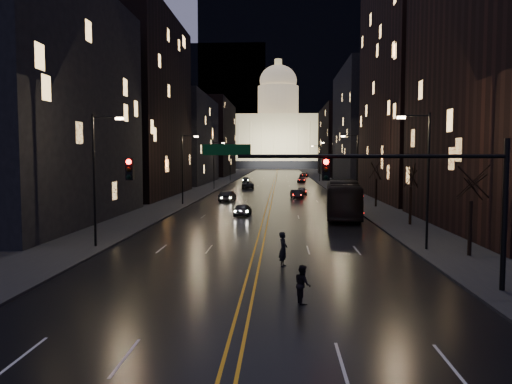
# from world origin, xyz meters

# --- Properties ---
(ground) EXTENTS (900.00, 900.00, 0.00)m
(ground) POSITION_xyz_m (0.00, 0.00, 0.00)
(ground) COLOR black
(ground) RESTS_ON ground
(road) EXTENTS (20.00, 320.00, 0.02)m
(road) POSITION_xyz_m (0.00, 130.00, 0.01)
(road) COLOR black
(road) RESTS_ON ground
(sidewalk_left) EXTENTS (8.00, 320.00, 0.16)m
(sidewalk_left) POSITION_xyz_m (-14.00, 130.00, 0.08)
(sidewalk_left) COLOR black
(sidewalk_left) RESTS_ON ground
(sidewalk_right) EXTENTS (8.00, 320.00, 0.16)m
(sidewalk_right) POSITION_xyz_m (14.00, 130.00, 0.08)
(sidewalk_right) COLOR black
(sidewalk_right) RESTS_ON ground
(center_line) EXTENTS (0.62, 320.00, 0.01)m
(center_line) POSITION_xyz_m (0.00, 130.00, 0.03)
(center_line) COLOR orange
(center_line) RESTS_ON road
(building_left_near) EXTENTS (12.00, 28.00, 22.00)m
(building_left_near) POSITION_xyz_m (-21.00, 22.00, 11.00)
(building_left_near) COLOR black
(building_left_near) RESTS_ON ground
(building_left_mid) EXTENTS (12.00, 30.00, 28.00)m
(building_left_mid) POSITION_xyz_m (-21.00, 54.00, 14.00)
(building_left_mid) COLOR black
(building_left_mid) RESTS_ON ground
(building_left_far) EXTENTS (12.00, 34.00, 20.00)m
(building_left_far) POSITION_xyz_m (-21.00, 92.00, 10.00)
(building_left_far) COLOR black
(building_left_far) RESTS_ON ground
(building_left_dist) EXTENTS (12.00, 40.00, 24.00)m
(building_left_dist) POSITION_xyz_m (-21.00, 140.00, 12.00)
(building_left_dist) COLOR black
(building_left_dist) RESTS_ON ground
(building_right_tall) EXTENTS (12.00, 30.00, 38.00)m
(building_right_tall) POSITION_xyz_m (21.00, 50.00, 19.00)
(building_right_tall) COLOR black
(building_right_tall) RESTS_ON ground
(building_right_mid) EXTENTS (12.00, 34.00, 26.00)m
(building_right_mid) POSITION_xyz_m (21.00, 92.00, 13.00)
(building_right_mid) COLOR black
(building_right_mid) RESTS_ON ground
(building_right_dist) EXTENTS (12.00, 40.00, 22.00)m
(building_right_dist) POSITION_xyz_m (21.00, 140.00, 11.00)
(building_right_dist) COLOR black
(building_right_dist) RESTS_ON ground
(mountain_ridge) EXTENTS (520.00, 60.00, 130.00)m
(mountain_ridge) POSITION_xyz_m (40.00, 380.00, 65.00)
(mountain_ridge) COLOR black
(mountain_ridge) RESTS_ON ground
(capitol) EXTENTS (90.00, 50.00, 58.50)m
(capitol) POSITION_xyz_m (0.00, 250.00, 17.15)
(capitol) COLOR black
(capitol) RESTS_ON ground
(traffic_signal) EXTENTS (17.29, 0.45, 7.00)m
(traffic_signal) POSITION_xyz_m (5.91, -0.00, 5.10)
(traffic_signal) COLOR black
(traffic_signal) RESTS_ON ground
(streetlamp_right_near) EXTENTS (2.13, 0.25, 9.00)m
(streetlamp_right_near) POSITION_xyz_m (10.81, 10.00, 5.08)
(streetlamp_right_near) COLOR black
(streetlamp_right_near) RESTS_ON ground
(streetlamp_left_near) EXTENTS (2.13, 0.25, 9.00)m
(streetlamp_left_near) POSITION_xyz_m (-10.81, 10.00, 5.08)
(streetlamp_left_near) COLOR black
(streetlamp_left_near) RESTS_ON ground
(streetlamp_right_mid) EXTENTS (2.13, 0.25, 9.00)m
(streetlamp_right_mid) POSITION_xyz_m (10.81, 40.00, 5.08)
(streetlamp_right_mid) COLOR black
(streetlamp_right_mid) RESTS_ON ground
(streetlamp_left_mid) EXTENTS (2.13, 0.25, 9.00)m
(streetlamp_left_mid) POSITION_xyz_m (-10.81, 40.00, 5.08)
(streetlamp_left_mid) COLOR black
(streetlamp_left_mid) RESTS_ON ground
(streetlamp_right_far) EXTENTS (2.13, 0.25, 9.00)m
(streetlamp_right_far) POSITION_xyz_m (10.81, 70.00, 5.08)
(streetlamp_right_far) COLOR black
(streetlamp_right_far) RESTS_ON ground
(streetlamp_left_far) EXTENTS (2.13, 0.25, 9.00)m
(streetlamp_left_far) POSITION_xyz_m (-10.81, 70.00, 5.08)
(streetlamp_left_far) COLOR black
(streetlamp_left_far) RESTS_ON ground
(streetlamp_right_dist) EXTENTS (2.13, 0.25, 9.00)m
(streetlamp_right_dist) POSITION_xyz_m (10.81, 100.00, 5.08)
(streetlamp_right_dist) COLOR black
(streetlamp_right_dist) RESTS_ON ground
(streetlamp_left_dist) EXTENTS (2.13, 0.25, 9.00)m
(streetlamp_left_dist) POSITION_xyz_m (-10.81, 100.00, 5.08)
(streetlamp_left_dist) COLOR black
(streetlamp_left_dist) RESTS_ON ground
(tree_right_near) EXTENTS (2.40, 2.40, 6.65)m
(tree_right_near) POSITION_xyz_m (13.00, 8.00, 4.53)
(tree_right_near) COLOR black
(tree_right_near) RESTS_ON ground
(tree_right_mid) EXTENTS (2.40, 2.40, 6.65)m
(tree_right_mid) POSITION_xyz_m (13.00, 22.00, 4.53)
(tree_right_mid) COLOR black
(tree_right_mid) RESTS_ON ground
(tree_right_far) EXTENTS (2.40, 2.40, 6.65)m
(tree_right_far) POSITION_xyz_m (13.00, 38.00, 4.53)
(tree_right_far) COLOR black
(tree_right_far) RESTS_ON ground
(bus) EXTENTS (4.39, 13.80, 3.78)m
(bus) POSITION_xyz_m (7.84, 28.34, 1.89)
(bus) COLOR black
(bus) RESTS_ON ground
(oncoming_car_a) EXTENTS (1.83, 4.08, 1.36)m
(oncoming_car_a) POSITION_xyz_m (-2.50, 28.97, 0.68)
(oncoming_car_a) COLOR black
(oncoming_car_a) RESTS_ON ground
(oncoming_car_b) EXTENTS (2.13, 4.59, 1.46)m
(oncoming_car_b) POSITION_xyz_m (-5.78, 45.09, 0.73)
(oncoming_car_b) COLOR black
(oncoming_car_b) RESTS_ON ground
(oncoming_car_c) EXTENTS (2.64, 5.28, 1.43)m
(oncoming_car_c) POSITION_xyz_m (-4.87, 73.97, 0.72)
(oncoming_car_c) COLOR black
(oncoming_car_c) RESTS_ON ground
(oncoming_car_d) EXTENTS (2.04, 4.54, 1.29)m
(oncoming_car_d) POSITION_xyz_m (-6.81, 96.08, 0.65)
(oncoming_car_d) COLOR black
(oncoming_car_d) RESTS_ON ground
(receding_car_a) EXTENTS (1.87, 4.18, 1.33)m
(receding_car_a) POSITION_xyz_m (3.82, 50.23, 0.67)
(receding_car_a) COLOR black
(receding_car_a) RESTS_ON ground
(receding_car_b) EXTENTS (1.59, 3.92, 1.33)m
(receding_car_b) POSITION_xyz_m (4.88, 57.48, 0.67)
(receding_car_b) COLOR black
(receding_car_b) RESTS_ON ground
(receding_car_c) EXTENTS (2.42, 4.84, 1.35)m
(receding_car_c) POSITION_xyz_m (6.43, 95.52, 0.68)
(receding_car_c) COLOR black
(receding_car_c) RESTS_ON ground
(receding_car_d) EXTENTS (3.01, 5.34, 1.41)m
(receding_car_d) POSITION_xyz_m (8.50, 127.77, 0.70)
(receding_car_d) COLOR black
(receding_car_d) RESTS_ON ground
(pedestrian_a) EXTENTS (0.62, 0.80, 1.98)m
(pedestrian_a) POSITION_xyz_m (1.62, 5.00, 0.99)
(pedestrian_a) COLOR black
(pedestrian_a) RESTS_ON ground
(pedestrian_b) EXTENTS (0.63, 0.89, 1.65)m
(pedestrian_b) POSITION_xyz_m (2.41, -2.00, 0.83)
(pedestrian_b) COLOR black
(pedestrian_b) RESTS_ON ground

